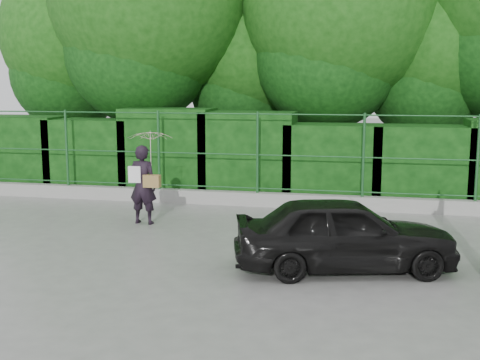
# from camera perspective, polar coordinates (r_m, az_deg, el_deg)

# --- Properties ---
(ground) EXTENTS (80.00, 80.00, 0.00)m
(ground) POSITION_cam_1_polar(r_m,az_deg,el_deg) (9.34, -5.92, -7.78)
(ground) COLOR gray
(kerb) EXTENTS (14.00, 0.25, 0.30)m
(kerb) POSITION_cam_1_polar(r_m,az_deg,el_deg) (13.53, -0.02, -1.76)
(kerb) COLOR #9E9E99
(kerb) RESTS_ON ground
(fence) EXTENTS (14.13, 0.06, 1.80)m
(fence) POSITION_cam_1_polar(r_m,az_deg,el_deg) (13.33, 0.90, 2.64)
(fence) COLOR #1C5024
(fence) RESTS_ON kerb
(hedge) EXTENTS (14.20, 1.20, 2.11)m
(hedge) POSITION_cam_1_polar(r_m,az_deg,el_deg) (14.38, 0.68, 2.15)
(hedge) COLOR black
(hedge) RESTS_ON ground
(trees) EXTENTS (17.10, 6.15, 8.08)m
(trees) POSITION_cam_1_polar(r_m,az_deg,el_deg) (16.42, 6.51, 15.76)
(trees) COLOR black
(trees) RESTS_ON ground
(woman) EXTENTS (0.86, 0.86, 1.83)m
(woman) POSITION_cam_1_polar(r_m,az_deg,el_deg) (11.74, -8.76, 1.60)
(woman) COLOR black
(woman) RESTS_ON ground
(car) EXTENTS (3.44, 2.07, 1.10)m
(car) POSITION_cam_1_polar(r_m,az_deg,el_deg) (8.94, 9.87, -5.01)
(car) COLOR black
(car) RESTS_ON ground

